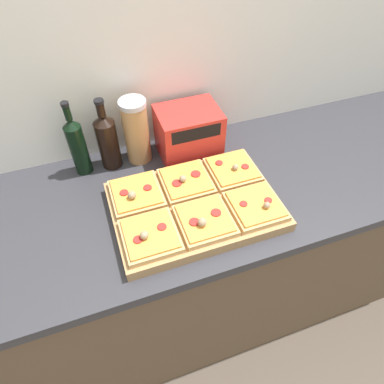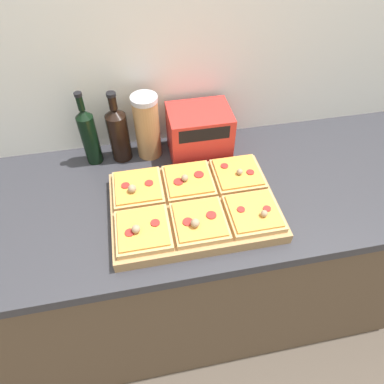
{
  "view_description": "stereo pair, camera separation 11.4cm",
  "coord_description": "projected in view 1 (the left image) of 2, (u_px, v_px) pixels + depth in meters",
  "views": [
    {
      "loc": [
        -0.27,
        -0.47,
        1.82
      ],
      "look_at": [
        -0.01,
        0.26,
        0.99
      ],
      "focal_mm": 32.0,
      "sensor_mm": 36.0,
      "label": 1
    },
    {
      "loc": [
        -0.16,
        -0.5,
        1.82
      ],
      "look_at": [
        -0.01,
        0.26,
        0.99
      ],
      "focal_mm": 32.0,
      "sensor_mm": 36.0,
      "label": 2
    }
  ],
  "objects": [
    {
      "name": "olive_oil_bottle",
      "position": [
        77.0,
        145.0,
        1.21
      ],
      "size": [
        0.06,
        0.06,
        0.29
      ],
      "color": "black",
      "rests_on": "kitchen_counter"
    },
    {
      "name": "wall_back",
      "position": [
        156.0,
        61.0,
        1.21
      ],
      "size": [
        6.0,
        0.06,
        2.5
      ],
      "color": "silver",
      "rests_on": "ground_plane"
    },
    {
      "name": "toaster_oven",
      "position": [
        189.0,
        132.0,
        1.3
      ],
      "size": [
        0.25,
        0.18,
        0.19
      ],
      "color": "red",
      "rests_on": "kitchen_counter"
    },
    {
      "name": "ground_plane",
      "position": [
        212.0,
        364.0,
        1.69
      ],
      "size": [
        12.0,
        12.0,
        0.0
      ],
      "primitive_type": "plane",
      "color": "#4C4238"
    },
    {
      "name": "pizza_slice_back_left",
      "position": [
        136.0,
        194.0,
        1.14
      ],
      "size": [
        0.17,
        0.17,
        0.06
      ],
      "color": "tan",
      "rests_on": "cutting_board"
    },
    {
      "name": "cutting_board",
      "position": [
        195.0,
        206.0,
        1.15
      ],
      "size": [
        0.54,
        0.38,
        0.04
      ],
      "primitive_type": "cube",
      "color": "#A37A4C",
      "rests_on": "kitchen_counter"
    },
    {
      "name": "pizza_slice_front_left",
      "position": [
        150.0,
        235.0,
        1.02
      ],
      "size": [
        0.17,
        0.17,
        0.05
      ],
      "color": "tan",
      "rests_on": "cutting_board"
    },
    {
      "name": "wine_bottle",
      "position": [
        108.0,
        140.0,
        1.24
      ],
      "size": [
        0.08,
        0.08,
        0.28
      ],
      "color": "black",
      "rests_on": "kitchen_counter"
    },
    {
      "name": "pizza_slice_back_center",
      "position": [
        186.0,
        181.0,
        1.18
      ],
      "size": [
        0.17,
        0.17,
        0.05
      ],
      "color": "tan",
      "rests_on": "cutting_board"
    },
    {
      "name": "grain_jar_tall",
      "position": [
        136.0,
        131.0,
        1.25
      ],
      "size": [
        0.1,
        0.1,
        0.25
      ],
      "color": "#AD7F4C",
      "rests_on": "kitchen_counter"
    },
    {
      "name": "pizza_slice_front_center",
      "position": [
        205.0,
        220.0,
        1.06
      ],
      "size": [
        0.17,
        0.17,
        0.06
      ],
      "color": "tan",
      "rests_on": "cutting_board"
    },
    {
      "name": "kitchen_counter",
      "position": [
        190.0,
        261.0,
        1.56
      ],
      "size": [
        2.63,
        0.67,
        0.93
      ],
      "color": "brown",
      "rests_on": "ground_plane"
    },
    {
      "name": "pizza_slice_front_right",
      "position": [
        256.0,
        206.0,
        1.1
      ],
      "size": [
        0.17,
        0.17,
        0.05
      ],
      "color": "tan",
      "rests_on": "cutting_board"
    },
    {
      "name": "pizza_slice_back_right",
      "position": [
        233.0,
        170.0,
        1.22
      ],
      "size": [
        0.17,
        0.17,
        0.05
      ],
      "color": "tan",
      "rests_on": "cutting_board"
    }
  ]
}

